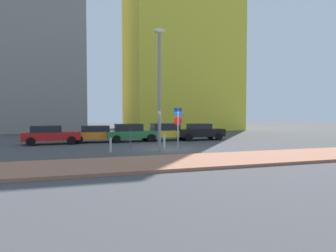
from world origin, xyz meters
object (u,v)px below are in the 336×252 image
object	(u,v)px
parking_meter	(130,134)
parked_car_red	(50,134)
parked_car_orange	(96,133)
parked_car_green	(130,132)
traffic_bollard_near	(111,145)
parking_sign_post	(178,122)
parked_car_yellow	(166,132)
traffic_bollard_mid	(164,142)
street_lamp	(159,80)
parked_car_black	(200,132)

from	to	relation	value
parking_meter	parked_car_red	bearing A→B (deg)	142.33
parked_car_orange	parked_car_green	distance (m)	2.81
parked_car_orange	parked_car_green	xyz separation A→B (m)	(2.79, -0.27, 0.04)
parked_car_green	parking_meter	world-z (taller)	parked_car_green
parked_car_green	traffic_bollard_near	distance (m)	6.93
parking_sign_post	traffic_bollard_near	distance (m)	5.01
parked_car_red	parking_meter	bearing A→B (deg)	-37.67
parked_car_yellow	parking_sign_post	size ratio (longest dim) A/B	1.59
parked_car_orange	traffic_bollard_mid	xyz separation A→B (m)	(4.03, -5.99, -0.26)
traffic_bollard_near	traffic_bollard_mid	world-z (taller)	traffic_bollard_mid
parked_car_green	street_lamp	size ratio (longest dim) A/B	0.57
parking_meter	traffic_bollard_near	world-z (taller)	parking_meter
parked_car_black	traffic_bollard_mid	xyz separation A→B (m)	(-4.96, -5.35, -0.29)
parked_car_green	parked_car_black	xyz separation A→B (m)	(6.20, -0.37, -0.02)
parked_car_yellow	parking_sign_post	distance (m)	5.79
parked_car_black	parking_meter	world-z (taller)	parking_meter
parked_car_red	parking_sign_post	size ratio (longest dim) A/B	1.54
parked_car_red	street_lamp	distance (m)	10.24
parked_car_yellow	parking_meter	bearing A→B (deg)	-130.63
street_lamp	parked_car_yellow	bearing A→B (deg)	69.74
parking_sign_post	parking_meter	world-z (taller)	parking_sign_post
parked_car_green	parking_sign_post	bearing A→B (deg)	-67.20
parked_car_black	traffic_bollard_mid	world-z (taller)	parked_car_black
parked_car_black	street_lamp	size ratio (longest dim) A/B	0.55
parking_sign_post	parked_car_yellow	bearing A→B (deg)	81.24
parked_car_yellow	parked_car_black	size ratio (longest dim) A/B	1.07
parking_meter	street_lamp	world-z (taller)	street_lamp
parked_car_red	parking_sign_post	bearing A→B (deg)	-31.05
parked_car_green	parking_sign_post	xyz separation A→B (m)	(2.30, -5.47, 0.98)
traffic_bollard_near	parking_sign_post	bearing A→B (deg)	12.04
parked_car_orange	traffic_bollard_mid	bearing A→B (deg)	-56.06
parked_car_red	traffic_bollard_mid	xyz separation A→B (m)	(7.54, -5.42, -0.29)
parking_sign_post	traffic_bollard_near	bearing A→B (deg)	-167.96
street_lamp	traffic_bollard_mid	world-z (taller)	street_lamp
street_lamp	traffic_bollard_mid	size ratio (longest dim) A/B	8.04
parked_car_green	traffic_bollard_mid	xyz separation A→B (m)	(1.24, -5.72, -0.30)
street_lamp	traffic_bollard_near	world-z (taller)	street_lamp
parked_car_black	parking_meter	bearing A→B (deg)	-149.53
traffic_bollard_mid	traffic_bollard_near	bearing A→B (deg)	-168.20
parked_car_red	traffic_bollard_mid	size ratio (longest dim) A/B	4.54
street_lamp	parked_car_green	bearing A→B (deg)	94.43
parked_car_red	traffic_bollard_mid	world-z (taller)	parked_car_red
parking_sign_post	traffic_bollard_mid	distance (m)	1.68
parking_meter	street_lamp	bearing A→B (deg)	-60.62
parked_car_orange	parking_meter	distance (m)	5.17
parked_car_red	parked_car_green	bearing A→B (deg)	2.66
parked_car_red	parking_meter	world-z (taller)	parking_meter
parking_sign_post	traffic_bollard_mid	size ratio (longest dim) A/B	2.94
parked_car_yellow	parking_meter	size ratio (longest dim) A/B	2.98
parked_car_green	parked_car_orange	bearing A→B (deg)	174.43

